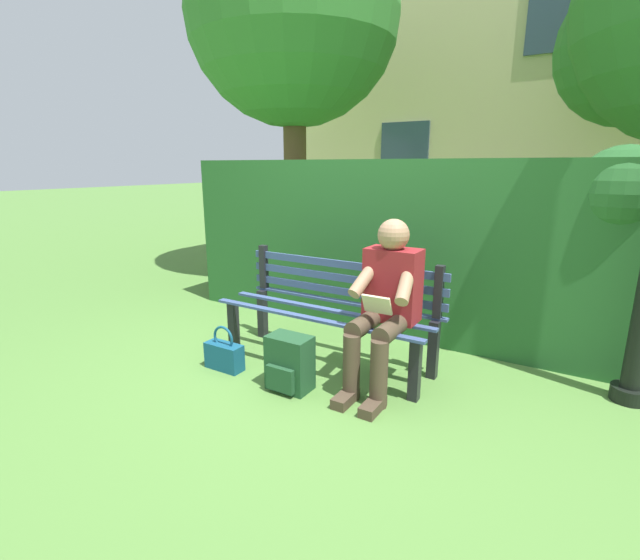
{
  "coord_description": "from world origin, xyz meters",
  "views": [
    {
      "loc": [
        -1.7,
        2.88,
        1.54
      ],
      "look_at": [
        0.0,
        0.1,
        0.71
      ],
      "focal_mm": 25.26,
      "sensor_mm": 36.0,
      "label": 1
    }
  ],
  "objects_px": {
    "park_bench": "(332,307)",
    "tree": "(289,25)",
    "person_seated": "(385,301)",
    "backpack": "(289,363)",
    "handbag": "(224,355)"
  },
  "relations": [
    {
      "from": "park_bench",
      "to": "person_seated",
      "type": "distance_m",
      "value": 0.6
    },
    {
      "from": "backpack",
      "to": "park_bench",
      "type": "bearing_deg",
      "value": -90.57
    },
    {
      "from": "person_seated",
      "to": "backpack",
      "type": "distance_m",
      "value": 0.8
    },
    {
      "from": "park_bench",
      "to": "person_seated",
      "type": "height_order",
      "value": "person_seated"
    },
    {
      "from": "park_bench",
      "to": "tree",
      "type": "height_order",
      "value": "tree"
    },
    {
      "from": "person_seated",
      "to": "park_bench",
      "type": "bearing_deg",
      "value": -19.83
    },
    {
      "from": "park_bench",
      "to": "tree",
      "type": "bearing_deg",
      "value": -49.62
    },
    {
      "from": "tree",
      "to": "backpack",
      "type": "distance_m",
      "value": 5.0
    },
    {
      "from": "backpack",
      "to": "handbag",
      "type": "bearing_deg",
      "value": 0.44
    },
    {
      "from": "park_bench",
      "to": "backpack",
      "type": "height_order",
      "value": "park_bench"
    },
    {
      "from": "park_bench",
      "to": "backpack",
      "type": "xyz_separation_m",
      "value": [
        0.01,
        0.59,
        -0.25
      ]
    },
    {
      "from": "park_bench",
      "to": "person_seated",
      "type": "relative_size",
      "value": 1.48
    },
    {
      "from": "park_bench",
      "to": "tree",
      "type": "xyz_separation_m",
      "value": [
        2.19,
        -2.57,
        2.95
      ]
    },
    {
      "from": "backpack",
      "to": "handbag",
      "type": "height_order",
      "value": "backpack"
    },
    {
      "from": "person_seated",
      "to": "tree",
      "type": "distance_m",
      "value": 4.76
    }
  ]
}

